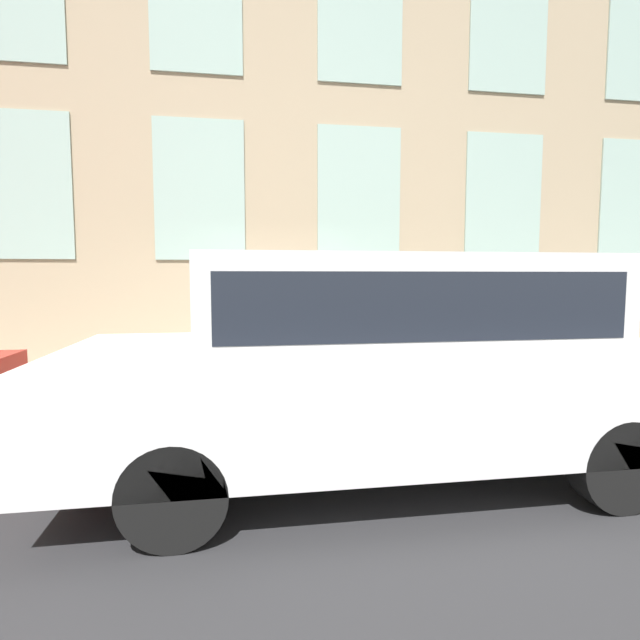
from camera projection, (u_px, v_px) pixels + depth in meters
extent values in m
plane|color=#2D2D30|center=(300.00, 424.00, 5.58)|extent=(80.00, 80.00, 0.00)
cube|color=#B2ADA3|center=(290.00, 394.00, 6.69)|extent=(2.27, 60.00, 0.16)
cube|color=tan|center=(280.00, 57.00, 7.53)|extent=(0.30, 40.00, 9.91)
cube|color=#9EBCB2|center=(635.00, 202.00, 8.50)|extent=(0.03, 1.31, 2.05)
cube|color=#9EBCB2|center=(504.00, 198.00, 8.12)|extent=(0.03, 1.31, 2.05)
cube|color=#9EBCB2|center=(359.00, 194.00, 7.73)|extent=(0.03, 1.31, 2.05)
cube|color=#9EBCB2|center=(200.00, 190.00, 7.34)|extent=(0.03, 1.31, 2.05)
cube|color=#9EBCB2|center=(22.00, 185.00, 6.96)|extent=(0.03, 1.31, 2.05)
cube|color=#9EBCB2|center=(509.00, 26.00, 7.88)|extent=(0.03, 1.31, 2.05)
cube|color=#9EBCB2|center=(360.00, 13.00, 7.49)|extent=(0.03, 1.31, 2.05)
cylinder|color=#2D7260|center=(294.00, 399.00, 5.99)|extent=(0.36, 0.36, 0.04)
cylinder|color=#2D7260|center=(294.00, 375.00, 5.96)|extent=(0.26, 0.26, 0.63)
sphere|color=#2C5D50|center=(294.00, 349.00, 5.93)|extent=(0.28, 0.28, 0.28)
cylinder|color=black|center=(294.00, 342.00, 5.92)|extent=(0.09, 0.09, 0.11)
cylinder|color=#2D7260|center=(309.00, 368.00, 5.98)|extent=(0.09, 0.10, 0.09)
cylinder|color=#2D7260|center=(279.00, 369.00, 5.92)|extent=(0.09, 0.10, 0.09)
cylinder|color=#232328|center=(345.00, 368.00, 6.40)|extent=(0.09, 0.09, 0.63)
cylinder|color=#232328|center=(343.00, 366.00, 6.53)|extent=(0.09, 0.09, 0.63)
cube|color=red|center=(344.00, 325.00, 6.41)|extent=(0.17, 0.12, 0.47)
cylinder|color=red|center=(346.00, 325.00, 6.29)|extent=(0.07, 0.07, 0.45)
cylinder|color=red|center=(342.00, 323.00, 6.53)|extent=(0.07, 0.07, 0.45)
sphere|color=brown|center=(344.00, 299.00, 6.38)|extent=(0.21, 0.21, 0.21)
cylinder|color=black|center=(174.00, 493.00, 3.04)|extent=(0.24, 0.67, 0.67)
cylinder|color=black|center=(198.00, 412.00, 4.87)|extent=(0.24, 0.67, 0.67)
cylinder|color=black|center=(617.00, 463.00, 3.53)|extent=(0.24, 0.67, 0.67)
cylinder|color=black|center=(488.00, 399.00, 5.35)|extent=(0.24, 0.67, 0.67)
cube|color=white|center=(375.00, 389.00, 4.16)|extent=(2.09, 4.90, 0.77)
cube|color=white|center=(390.00, 300.00, 4.12)|extent=(1.84, 3.04, 0.71)
cube|color=#1E232D|center=(390.00, 300.00, 4.12)|extent=(1.85, 2.79, 0.46)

